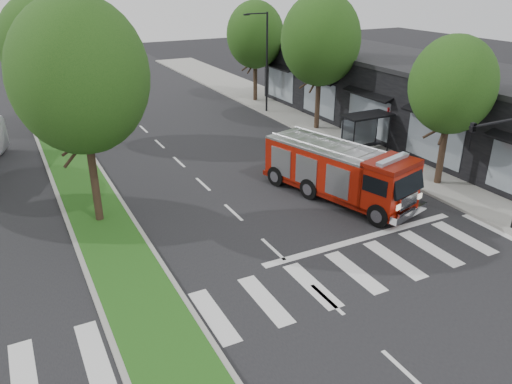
# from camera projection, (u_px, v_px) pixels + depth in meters

# --- Properties ---
(ground) EXTENTS (140.00, 140.00, 0.00)m
(ground) POSITION_uv_depth(u_px,v_px,m) (273.00, 249.00, 21.17)
(ground) COLOR black
(ground) RESTS_ON ground
(sidewalk_right) EXTENTS (5.00, 80.00, 0.15)m
(sidewalk_right) POSITION_uv_depth(u_px,v_px,m) (360.00, 141.00, 34.52)
(sidewalk_right) COLOR gray
(sidewalk_right) RESTS_ON ground
(median) EXTENTS (3.00, 50.00, 0.15)m
(median) POSITION_uv_depth(u_px,v_px,m) (63.00, 148.00, 33.25)
(median) COLOR gray
(median) RESTS_ON ground
(storefront_row) EXTENTS (8.00, 30.00, 5.00)m
(storefront_row) POSITION_uv_depth(u_px,v_px,m) (414.00, 100.00, 35.43)
(storefront_row) COLOR black
(storefront_row) RESTS_ON ground
(bus_shelter) EXTENTS (3.20, 1.60, 2.61)m
(bus_shelter) POSITION_uv_depth(u_px,v_px,m) (365.00, 123.00, 31.67)
(bus_shelter) COLOR black
(bus_shelter) RESTS_ON ground
(tree_right_near) EXTENTS (4.40, 4.40, 8.05)m
(tree_right_near) POSITION_uv_depth(u_px,v_px,m) (452.00, 85.00, 25.40)
(tree_right_near) COLOR black
(tree_right_near) RESTS_ON ground
(tree_right_mid) EXTENTS (5.60, 5.60, 9.72)m
(tree_right_mid) POSITION_uv_depth(u_px,v_px,m) (321.00, 40.00, 34.77)
(tree_right_mid) COLOR black
(tree_right_mid) RESTS_ON ground
(tree_right_far) EXTENTS (5.00, 5.00, 8.73)m
(tree_right_far) POSITION_uv_depth(u_px,v_px,m) (255.00, 35.00, 43.16)
(tree_right_far) COLOR black
(tree_right_far) RESTS_ON ground
(tree_median_near) EXTENTS (5.80, 5.80, 10.16)m
(tree_median_near) POSITION_uv_depth(u_px,v_px,m) (80.00, 76.00, 20.78)
(tree_median_near) COLOR black
(tree_median_near) RESTS_ON ground
(tree_median_far) EXTENTS (5.60, 5.60, 9.72)m
(tree_median_far) POSITION_uv_depth(u_px,v_px,m) (44.00, 45.00, 32.30)
(tree_median_far) COLOR black
(tree_median_far) RESTS_ON ground
(streetlight_right_far) EXTENTS (2.11, 0.20, 8.00)m
(streetlight_right_far) POSITION_uv_depth(u_px,v_px,m) (265.00, 58.00, 39.97)
(streetlight_right_far) COLOR black
(streetlight_right_far) RESTS_ON ground
(fire_engine) EXTENTS (4.79, 9.03, 3.00)m
(fire_engine) POSITION_uv_depth(u_px,v_px,m) (338.00, 172.00, 25.50)
(fire_engine) COLOR #5C0D05
(fire_engine) RESTS_ON ground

